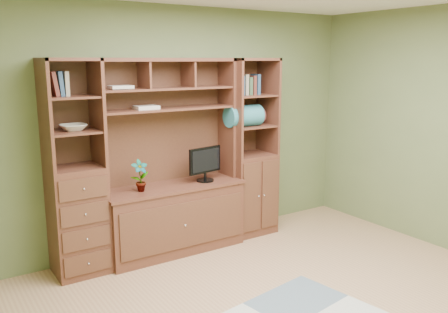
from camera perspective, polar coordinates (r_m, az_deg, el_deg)
room at (r=3.66m, az=9.90°, el=-0.15°), size 4.60×4.10×2.64m
center_hutch at (r=4.97m, az=-6.21°, el=-0.18°), size 1.54×0.53×2.05m
left_tower at (r=4.65m, az=-17.47°, el=-1.47°), size 0.50×0.45×2.05m
right_tower at (r=5.53m, az=3.08°, el=1.08°), size 0.55×0.45×2.05m
monitor at (r=5.12m, az=-2.30°, el=-0.17°), size 0.45×0.26×0.52m
orchid at (r=4.81m, az=-10.06°, el=-2.29°), size 0.17×0.12×0.33m
magazines at (r=4.87m, az=-9.35°, el=5.85°), size 0.23×0.17×0.04m
bowl at (r=4.59m, az=-17.67°, el=3.35°), size 0.24×0.24×0.06m
blanket_teal at (r=5.36m, az=2.39°, el=4.91°), size 0.41×0.24×0.24m
blanket_red at (r=5.58m, az=3.19°, el=4.88°), size 0.33×0.18×0.18m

